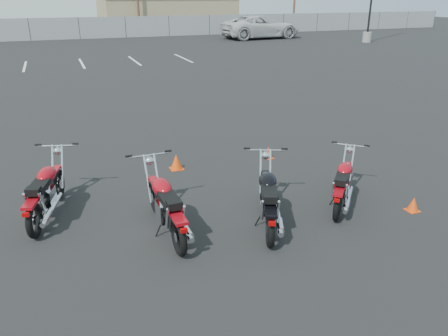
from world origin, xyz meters
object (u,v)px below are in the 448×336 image
object	(u,v)px
motorcycle_second_black	(268,199)
motorcycle_rear_red	(343,184)
motorcycle_front_red	(46,192)
motorcycle_third_red	(166,205)
white_van	(261,20)

from	to	relation	value
motorcycle_second_black	motorcycle_rear_red	world-z (taller)	motorcycle_second_black
motorcycle_front_red	motorcycle_third_red	size ratio (longest dim) A/B	0.97
motorcycle_front_red	motorcycle_rear_red	bearing A→B (deg)	-16.33
motorcycle_second_black	motorcycle_rear_red	distance (m)	1.63
motorcycle_third_red	motorcycle_rear_red	distance (m)	3.31
motorcycle_rear_red	white_van	world-z (taller)	white_van
motorcycle_front_red	motorcycle_rear_red	size ratio (longest dim) A/B	1.26
motorcycle_second_black	white_van	size ratio (longest dim) A/B	0.26
motorcycle_rear_red	motorcycle_front_red	bearing A→B (deg)	163.67
motorcycle_rear_red	motorcycle_second_black	bearing A→B (deg)	-174.75
motorcycle_front_red	motorcycle_rear_red	distance (m)	5.36
motorcycle_front_red	motorcycle_second_black	xyz separation A→B (m)	(3.52, -1.65, 0.00)
motorcycle_second_black	white_van	distance (m)	33.61
motorcycle_third_red	white_van	xyz separation A→B (m)	(16.09, 30.00, 1.05)
motorcycle_second_black	white_van	world-z (taller)	white_van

